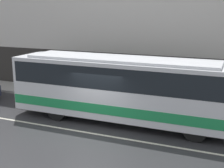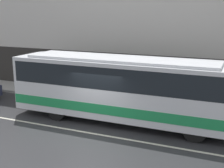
{
  "view_description": "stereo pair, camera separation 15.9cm",
  "coord_description": "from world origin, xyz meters",
  "views": [
    {
      "loc": [
        5.86,
        -11.44,
        5.29
      ],
      "look_at": [
        0.23,
        1.98,
        1.81
      ],
      "focal_mm": 50.0,
      "sensor_mm": 36.0,
      "label": 1
    },
    {
      "loc": [
        6.01,
        -11.38,
        5.29
      ],
      "look_at": [
        0.23,
        1.98,
        1.81
      ],
      "focal_mm": 50.0,
      "sensor_mm": 36.0,
      "label": 2
    }
  ],
  "objects": [
    {
      "name": "ground_plane",
      "position": [
        0.0,
        0.0,
        0.0
      ],
      "size": [
        60.0,
        60.0,
        0.0
      ],
      "primitive_type": "plane",
      "color": "#2D2D30"
    },
    {
      "name": "lane_stripe",
      "position": [
        0.0,
        0.0,
        0.0
      ],
      "size": [
        54.0,
        0.14,
        0.01
      ],
      "color": "beige",
      "rests_on": "ground_plane"
    },
    {
      "name": "pedestrian_waiting",
      "position": [
        2.23,
        5.41,
        0.89
      ],
      "size": [
        0.36,
        0.36,
        1.62
      ],
      "color": "maroon",
      "rests_on": "sidewalk"
    },
    {
      "name": "building_facade",
      "position": [
        0.0,
        6.36,
        5.18
      ],
      "size": [
        60.0,
        0.35,
        10.75
      ],
      "color": "silver",
      "rests_on": "ground_plane"
    },
    {
      "name": "transit_bus",
      "position": [
        0.68,
        1.98,
        1.76
      ],
      "size": [
        10.62,
        2.51,
        3.12
      ],
      "color": "silver",
      "rests_on": "ground_plane"
    },
    {
      "name": "sidewalk",
      "position": [
        0.0,
        5.11,
        0.07
      ],
      "size": [
        60.0,
        2.22,
        0.15
      ],
      "color": "#A09E99",
      "rests_on": "ground_plane"
    }
  ]
}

